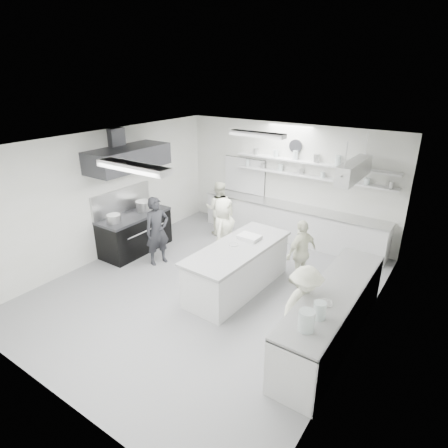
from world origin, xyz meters
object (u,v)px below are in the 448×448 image
Objects in this scene: prep_island at (238,269)px; cook_back at (219,208)px; stove at (135,233)px; cook_stove at (157,231)px; right_counter at (332,317)px; back_counter at (290,223)px.

cook_back is at bearing 135.33° from prep_island.
stove is 2.33m from cook_back.
cook_stove is at bearing 59.53° from cook_back.
right_counter is 2.04× the size of cook_stove.
prep_island is 1.54× the size of cook_stove.
prep_island is at bearing 166.75° from right_counter.
prep_island is 1.66× the size of cook_back.
right_counter is at bearing -10.77° from prep_island.
cook_back is (-1.76, -0.79, 0.29)m from back_counter.
cook_back is at bearing 60.33° from stove.
cook_stove reaches higher than cook_back.
right_counter is at bearing 122.29° from cook_back.
cook_stove is at bearing -123.32° from back_counter.
right_counter is 2.22m from prep_island.
cook_back is at bearing 147.60° from right_counter.
back_counter is at bearing 124.65° from right_counter.
back_counter is (2.90, 2.80, 0.01)m from stove.
cook_back is at bearing -155.70° from back_counter.
right_counter is at bearing -6.52° from stove.
right_counter is at bearing -76.25° from cook_stove.
cook_back is (0.20, 2.18, -0.06)m from cook_stove.
back_counter is 2.90m from prep_island.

